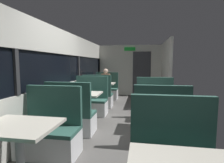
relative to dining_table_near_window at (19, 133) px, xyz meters
name	(u,v)px	position (x,y,z in m)	size (l,w,h in m)	color
ground_plane	(117,127)	(0.89, 2.09, -0.65)	(3.30, 9.20, 0.02)	#514F4C
carriage_window_panel_left	(57,78)	(-0.56, 2.09, 0.47)	(0.09, 8.48, 2.30)	beige
carriage_end_bulkhead	(131,71)	(0.95, 6.28, 0.50)	(2.90, 0.11, 2.30)	beige
carriage_aisle_panel_right	(166,72)	(2.34, 5.09, 0.51)	(0.08, 2.40, 2.30)	beige
dining_table_near_window	(19,133)	(0.00, 0.00, 0.00)	(0.90, 0.70, 0.74)	#9E9EA3
bench_near_window_facing_entry	(50,135)	(0.00, 0.70, -0.31)	(0.95, 0.50, 1.10)	silver
dining_table_mid_window	(82,97)	(0.00, 2.28, 0.00)	(0.90, 0.70, 0.74)	#9E9EA3
bench_mid_window_facing_end	(72,118)	(0.00, 1.58, -0.31)	(0.95, 0.50, 1.10)	silver
bench_mid_window_facing_entry	(91,103)	(0.00, 2.98, -0.31)	(0.95, 0.50, 1.10)	silver
dining_table_far_window	(103,86)	(0.00, 4.56, 0.00)	(0.90, 0.70, 0.74)	#9E9EA3
bench_far_window_facing_end	(98,97)	(0.00, 3.86, -0.31)	(0.95, 0.50, 1.10)	silver
bench_far_window_facing_entry	(106,91)	(0.00, 5.26, -0.31)	(0.95, 0.50, 1.10)	silver
dining_table_rear_aisle	(157,101)	(1.79, 2.08, 0.00)	(0.90, 0.70, 0.74)	#9E9EA3
bench_rear_aisle_facing_end	(160,126)	(1.79, 1.38, -0.31)	(0.95, 0.50, 1.10)	silver
bench_rear_aisle_facing_entry	(155,107)	(1.79, 2.78, -0.31)	(0.95, 0.50, 1.10)	silver
seated_passenger	(106,86)	(0.00, 5.19, -0.10)	(0.47, 0.55, 1.26)	#26262D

